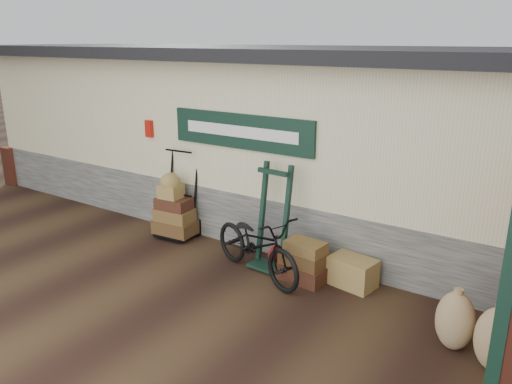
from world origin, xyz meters
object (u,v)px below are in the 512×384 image
Objects in this scene: green_barrow at (272,217)px; suitcase_stack at (303,260)px; wicker_hamper at (353,272)px; porter_trolley at (180,187)px; bicycle at (257,241)px.

green_barrow is 0.81m from suitcase_stack.
wicker_hamper is (0.66, 0.23, -0.10)m from suitcase_stack.
suitcase_stack reaches higher than wicker_hamper.
porter_trolley is 2.72× the size of wicker_hamper.
green_barrow is 2.50× the size of wicker_hamper.
suitcase_stack is at bearing -10.09° from green_barrow.
wicker_hamper is (1.29, 0.08, -0.58)m from green_barrow.
bicycle reaches higher than wicker_hamper.
porter_trolley is at bearing 172.03° from suitcase_stack.
porter_trolley is at bearing 177.60° from wicker_hamper.
wicker_hamper is 0.34× the size of bicycle.
suitcase_stack is (2.65, -0.37, -0.56)m from porter_trolley.
wicker_hamper is at bearing 19.40° from suitcase_stack.
porter_trolley reaches higher than wicker_hamper.
suitcase_stack is 0.72m from bicycle.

